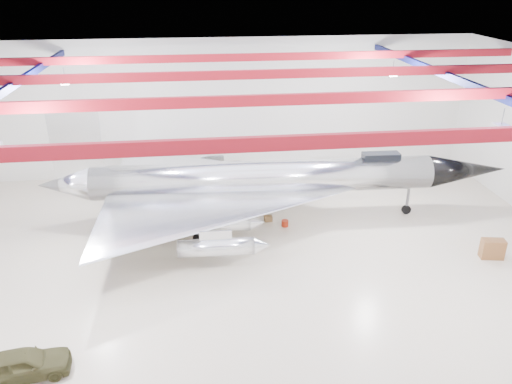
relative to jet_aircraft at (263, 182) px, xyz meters
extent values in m
plane|color=beige|center=(-1.72, -5.67, -2.80)|extent=(40.00, 40.00, 0.00)
plane|color=silver|center=(-1.72, 9.33, 2.70)|extent=(40.00, 0.00, 40.00)
plane|color=#0A0F38|center=(-1.72, -5.67, 8.20)|extent=(40.00, 40.00, 0.00)
cube|color=maroon|center=(-1.72, -14.67, 7.60)|extent=(39.50, 0.25, 0.50)
cube|color=maroon|center=(-1.72, -8.67, 7.60)|extent=(39.50, 0.25, 0.50)
cube|color=maroon|center=(-1.72, -2.67, 7.60)|extent=(39.50, 0.25, 0.50)
cube|color=maroon|center=(-1.72, 3.33, 7.60)|extent=(39.50, 0.25, 0.50)
cube|color=#0D134F|center=(10.28, -5.67, 7.30)|extent=(0.25, 29.50, 0.40)
cube|color=silver|center=(8.28, -11.67, 6.90)|extent=(0.55, 0.55, 0.25)
cube|color=silver|center=(-11.72, 0.33, 6.90)|extent=(0.55, 0.55, 0.25)
cube|color=silver|center=(8.28, 0.33, 6.90)|extent=(0.55, 0.55, 0.25)
cylinder|color=silver|center=(0.06, 0.00, 0.32)|extent=(22.39, 2.92, 2.23)
cone|color=black|center=(14.01, -0.43, 0.32)|extent=(5.65, 2.40, 2.23)
cone|color=silver|center=(-12.77, 0.39, 0.32)|extent=(3.42, 2.34, 2.23)
cube|color=silver|center=(-11.66, 0.36, 3.23)|extent=(3.13, 0.23, 5.02)
cube|color=black|center=(7.87, -0.24, 1.50)|extent=(2.48, 0.97, 0.56)
cylinder|color=silver|center=(-3.48, -6.04, -1.24)|extent=(4.27, 1.13, 1.00)
cylinder|color=silver|center=(-3.39, -3.25, -1.24)|extent=(4.27, 1.13, 1.00)
cylinder|color=silver|center=(-3.18, 3.45, -1.24)|extent=(4.27, 1.13, 1.00)
cylinder|color=silver|center=(-3.10, 6.24, -1.24)|extent=(4.27, 1.13, 1.00)
cylinder|color=#59595B|center=(10.11, -0.31, -1.80)|extent=(0.20, 0.20, 2.01)
cylinder|color=black|center=(10.11, -0.31, -2.49)|extent=(0.63, 0.26, 0.63)
cylinder|color=#59595B|center=(-4.49, -2.65, -1.80)|extent=(0.20, 0.20, 2.01)
cylinder|color=black|center=(-4.49, -2.65, -2.49)|extent=(0.63, 0.26, 0.63)
cylinder|color=#59595B|center=(-4.32, 2.93, -1.80)|extent=(0.20, 0.20, 2.01)
cylinder|color=black|center=(-4.32, 2.93, -2.49)|extent=(0.63, 0.26, 0.63)
imported|color=#3C3A1E|center=(-11.90, -13.07, -2.15)|extent=(4.03, 2.15, 1.30)
cube|color=brown|center=(12.77, -6.60, -2.20)|extent=(1.41, 0.88, 1.20)
cube|color=olive|center=(-7.68, -0.13, -2.64)|extent=(0.50, 0.42, 0.32)
cube|color=#A92710|center=(-2.45, 4.31, -2.64)|extent=(0.54, 0.48, 0.32)
cylinder|color=#59595B|center=(-3.34, -2.82, -2.61)|extent=(0.44, 0.44, 0.38)
cube|color=olive|center=(0.34, -0.22, -2.62)|extent=(0.55, 0.44, 0.37)
cube|color=#59595B|center=(-11.17, -0.61, -2.69)|extent=(0.36, 0.31, 0.23)
cylinder|color=#A92710|center=(1.33, -1.11, -2.59)|extent=(0.57, 0.57, 0.42)
cube|color=olive|center=(-2.79, -1.16, -2.62)|extent=(0.56, 0.47, 0.36)
cylinder|color=#59595B|center=(1.76, 2.17, -2.64)|extent=(0.41, 0.41, 0.32)
camera|label=1|loc=(-4.28, -30.18, 12.81)|focal=35.00mm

